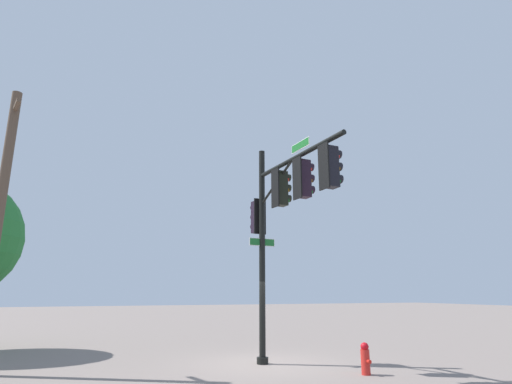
{
  "coord_description": "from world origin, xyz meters",
  "views": [
    {
      "loc": [
        12.58,
        -5.07,
        2.17
      ],
      "look_at": [
        0.5,
        -0.41,
        5.35
      ],
      "focal_mm": 28.66,
      "sensor_mm": 36.0,
      "label": 1
    }
  ],
  "objects": [
    {
      "name": "signal_pole_assembly",
      "position": [
        1.37,
        0.16,
        4.76
      ],
      "size": [
        5.13,
        1.19,
        6.97
      ],
      "color": "black",
      "rests_on": "ground_plane"
    },
    {
      "name": "fire_hydrant",
      "position": [
        2.6,
        1.97,
        0.41
      ],
      "size": [
        0.33,
        0.24,
        0.83
      ],
      "color": "red",
      "rests_on": "ground_plane"
    },
    {
      "name": "ground_plane",
      "position": [
        0.0,
        0.0,
        0.0
      ],
      "size": [
        120.0,
        120.0,
        0.0
      ],
      "primitive_type": "plane",
      "color": "gray"
    }
  ]
}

